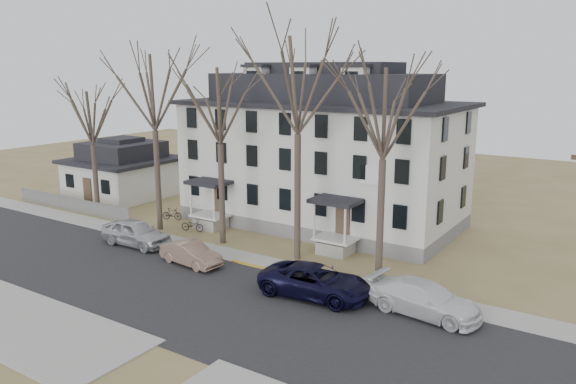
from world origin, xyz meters
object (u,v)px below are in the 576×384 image
Objects in this scene: tree_bungalow at (91,114)px; bicycle_right at (172,214)px; boarding_house at (322,153)px; small_house at (123,172)px; tree_center at (298,78)px; tree_far_left at (153,87)px; car_navy at (316,282)px; car_silver at (136,233)px; tree_mid_right at (385,107)px; car_tan at (191,254)px; tree_mid_left at (219,101)px; car_white at (425,299)px; bicycle_left at (192,226)px.

bicycle_right is (5.99, 2.25, -7.65)m from tree_bungalow.
boarding_house is 20.34m from small_house.
tree_far_left is at bearing 180.00° from tree_center.
bicycle_right is (-16.98, 6.75, -0.35)m from car_navy.
tree_far_left is (11.00, -6.20, 8.09)m from small_house.
car_silver is at bearing 82.23° from car_navy.
car_tan is (-10.25, -4.49, -8.91)m from tree_mid_right.
bicycle_right is at bearing -21.55° from small_house.
tree_mid_left is (6.00, 0.00, -0.74)m from tree_far_left.
tree_far_left is 0.93× the size of tree_center.
boarding_house is at bearing 52.05° from car_white.
tree_center is at bearing 36.83° from car_navy.
bicycle_right is at bearing 56.42° from car_tan.
car_silver is 2.94× the size of bicycle_left.
bicycle_left is (9.46, 0.81, -7.66)m from tree_bungalow.
car_silver is 1.22× the size of car_tan.
tree_mid_right reaches higher than bicycle_left.
bicycle_left is (-19.01, 4.32, -0.34)m from car_white.
bicycle_right is (-10.01, -5.91, -4.91)m from boarding_house.
tree_far_left is at bearing -137.82° from boarding_house.
bicycle_left is at bearing 175.14° from tree_center.
tree_center is at bearing -122.87° from bicycle_right.
tree_far_left reaches higher than tree_mid_right.
tree_mid_right is (11.50, 0.00, 0.00)m from tree_mid_left.
small_house is 25.41m from tree_center.
tree_far_left reaches higher than car_tan.
tree_center is at bearing -15.08° from small_house.
tree_center is at bearing 74.79° from car_white.
bicycle_right is at bearing 22.05° from car_silver.
tree_far_left is 19.13m from car_navy.
car_tan is at bearing -152.35° from bicycle_left.
car_navy is at bearing -11.10° from tree_bungalow.
tree_center is (23.00, -6.20, 8.84)m from small_house.
boarding_house is at bearing 5.59° from small_house.
car_silver reaches higher than car_navy.
tree_center is (3.00, -8.15, 5.71)m from boarding_house.
car_navy is 14.52m from bicycle_left.
tree_mid_right is (8.50, -8.15, 4.22)m from boarding_house.
small_house is at bearing 164.92° from tree_center.
tree_mid_left reaches higher than car_silver.
boarding_house is 3.52× the size of car_navy.
car_navy reaches higher than bicycle_left.
tree_mid_right reaches higher than car_navy.
boarding_house reaches higher than car_white.
tree_mid_left is 14.03m from car_navy.
small_house is 0.68× the size of tree_mid_left.
tree_center is 14.30m from bicycle_left.
car_white is at bearing -84.36° from car_navy.
bicycle_right is (-3.47, 1.44, 0.01)m from bicycle_left.
tree_bungalow is 16.68m from car_tan.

